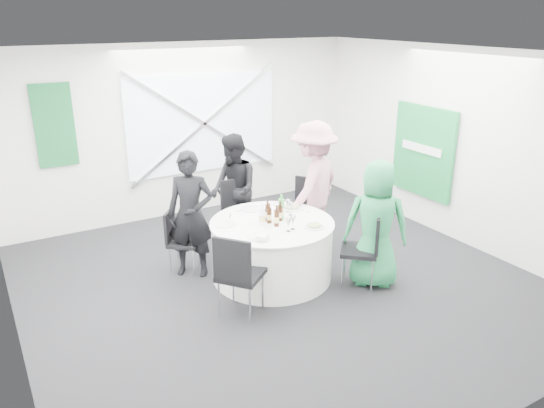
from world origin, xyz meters
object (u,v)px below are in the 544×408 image
chair_back (238,208)px  chair_front_left (237,270)px  banquet_table (272,250)px  person_woman_green (376,224)px  chair_back_right (306,206)px  person_woman_pink (313,186)px  chair_back_left (178,236)px  person_man_back (234,189)px  green_water_bottle (281,209)px  person_man_back_left (191,215)px  clear_water_bottle (262,217)px  chair_front_right (367,244)px

chair_back → chair_front_left: (-0.91, -1.79, 0.02)m
banquet_table → person_woman_green: 1.35m
chair_back → chair_back_right: (0.87, -0.47, 0.01)m
banquet_table → person_woman_pink: 1.27m
banquet_table → chair_back_left: (-0.96, 0.77, 0.11)m
chair_back_left → person_man_back: 1.22m
person_woman_green → green_water_bottle: size_ratio=4.82×
chair_front_left → person_woman_pink: (1.83, 1.22, 0.32)m
chair_back_right → green_water_bottle: size_ratio=2.96×
banquet_table → green_water_bottle: green_water_bottle is taller
chair_front_left → person_woman_green: person_woman_green is taller
chair_back_left → person_man_back: person_man_back is taller
banquet_table → chair_back_left: bearing=141.1°
person_man_back_left → green_water_bottle: 1.15m
person_man_back_left → person_woman_pink: bearing=34.5°
chair_back_left → clear_water_bottle: size_ratio=2.90×
person_woman_green → clear_water_bottle: (-1.16, 0.77, 0.07)m
banquet_table → person_man_back_left: 1.12m
chair_back_left → chair_front_right: chair_front_right is taller
person_woman_pink → chair_back: bearing=-61.1°
person_man_back → clear_water_bottle: (-0.26, -1.30, 0.07)m
chair_front_left → person_woman_pink: size_ratio=0.55×
person_woman_pink → person_man_back: bearing=-67.6°
chair_back → chair_front_left: 2.01m
chair_back → green_water_bottle: (0.06, -1.11, 0.32)m
person_man_back → person_woman_green: person_man_back is taller
chair_back_right → person_man_back: person_man_back is taller
banquet_table → clear_water_bottle: clear_water_bottle is taller
chair_back_left → person_man_back: (1.06, 0.50, 0.32)m
person_man_back → person_woman_pink: person_woman_pink is taller
clear_water_bottle → chair_back: bearing=78.2°
person_man_back_left → person_woman_green: 2.31m
chair_back_left → person_woman_pink: 2.02m
banquet_table → green_water_bottle: bearing=7.8°
chair_back_right → person_woman_green: (0.05, -1.46, 0.22)m
banquet_table → chair_back_right: chair_back_right is taller
chair_front_right → banquet_table: bearing=-90.0°
chair_back → person_woman_green: person_woman_green is taller
chair_back → chair_front_right: 2.08m
person_woman_pink → chair_back_right: bearing=-93.7°
chair_front_left → clear_water_bottle: size_ratio=3.50×
chair_front_left → person_woman_pink: bearing=-94.9°
chair_back_right → person_woman_pink: 0.36m
person_woman_green → chair_back: bearing=-26.3°
clear_water_bottle → person_woman_green: bearing=-33.4°
chair_back_left → green_water_bottle: (1.11, -0.75, 0.41)m
chair_back → chair_back_right: size_ratio=0.99×
person_man_back → person_woman_pink: (0.90, -0.71, 0.11)m
chair_back_left → chair_back_right: size_ratio=0.85×
chair_back_right → chair_front_left: (-1.78, -1.33, 0.02)m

